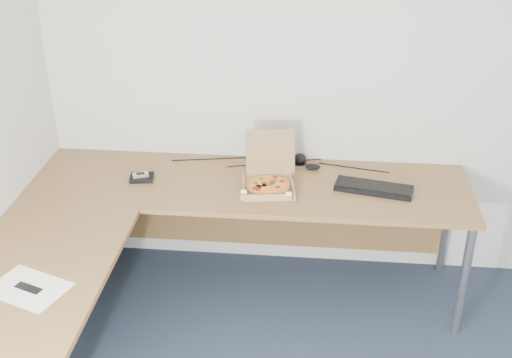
# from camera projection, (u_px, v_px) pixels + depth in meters

# --- Properties ---
(room_shell) EXTENTS (3.50, 3.50, 2.50)m
(room_shell) POSITION_uv_depth(u_px,v_px,m) (351.00, 247.00, 2.23)
(room_shell) COLOR beige
(room_shell) RESTS_ON ground
(desk) EXTENTS (2.50, 2.20, 0.73)m
(desk) POSITION_uv_depth(u_px,v_px,m) (179.00, 223.00, 3.42)
(desk) COLOR brown
(desk) RESTS_ON ground
(pizza_box) EXTENTS (0.28, 0.33, 0.29)m
(pizza_box) POSITION_uv_depth(u_px,v_px,m) (268.00, 182.00, 3.69)
(pizza_box) COLOR tan
(pizza_box) RESTS_ON desk
(drinking_glass) EXTENTS (0.07, 0.07, 0.11)m
(drinking_glass) POSITION_uv_depth(u_px,v_px,m) (277.00, 157.00, 3.93)
(drinking_glass) COLOR silver
(drinking_glass) RESTS_ON desk
(keyboard) EXTENTS (0.45, 0.24, 0.03)m
(keyboard) POSITION_uv_depth(u_px,v_px,m) (374.00, 188.00, 3.67)
(keyboard) COLOR black
(keyboard) RESTS_ON desk
(mouse) EXTENTS (0.10, 0.07, 0.03)m
(mouse) POSITION_uv_depth(u_px,v_px,m) (313.00, 167.00, 3.90)
(mouse) COLOR black
(mouse) RESTS_ON desk
(wallet) EXTENTS (0.15, 0.13, 0.02)m
(wallet) POSITION_uv_depth(u_px,v_px,m) (142.00, 178.00, 3.79)
(wallet) COLOR black
(wallet) RESTS_ON desk
(phone) EXTENTS (0.10, 0.08, 0.02)m
(phone) POSITION_uv_depth(u_px,v_px,m) (141.00, 175.00, 3.77)
(phone) COLOR #B2B5BA
(phone) RESTS_ON wallet
(paper_sheet) EXTENTS (0.39, 0.34, 0.00)m
(paper_sheet) POSITION_uv_depth(u_px,v_px,m) (28.00, 288.00, 2.88)
(paper_sheet) COLOR white
(paper_sheet) RESTS_ON desk
(dome_speaker) EXTENTS (0.08, 0.08, 0.07)m
(dome_speaker) POSITION_uv_depth(u_px,v_px,m) (300.00, 158.00, 3.96)
(dome_speaker) COLOR black
(dome_speaker) RESTS_ON desk
(cable_bundle) EXTENTS (0.63, 0.13, 0.01)m
(cable_bundle) POSITION_uv_depth(u_px,v_px,m) (275.00, 163.00, 3.97)
(cable_bundle) COLOR black
(cable_bundle) RESTS_ON desk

